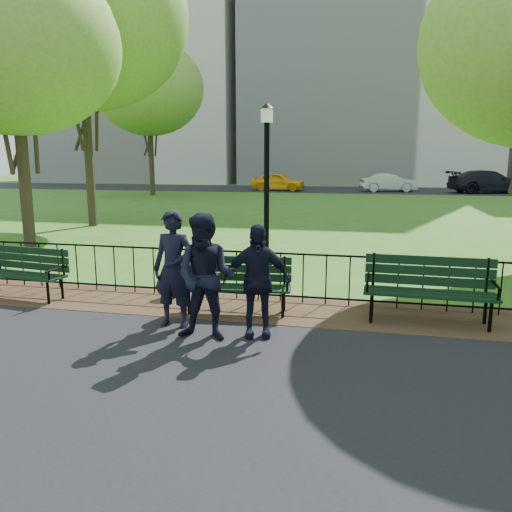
% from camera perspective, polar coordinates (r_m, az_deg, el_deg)
% --- Properties ---
extents(ground, '(120.00, 120.00, 0.00)m').
position_cam_1_polar(ground, '(7.33, -7.79, -9.03)').
color(ground, '#33661B').
extents(asphalt_path, '(60.00, 9.20, 0.01)m').
position_cam_1_polar(asphalt_path, '(4.64, -23.77, -22.61)').
color(asphalt_path, black).
rests_on(asphalt_path, ground).
extents(dirt_strip, '(60.00, 1.60, 0.01)m').
position_cam_1_polar(dirt_strip, '(8.67, -4.34, -5.67)').
color(dirt_strip, '#321F14').
rests_on(dirt_strip, ground).
extents(far_street, '(70.00, 9.00, 0.01)m').
position_cam_1_polar(far_street, '(41.59, 9.31, 7.48)').
color(far_street, black).
rests_on(far_street, ground).
extents(iron_fence, '(24.06, 0.06, 1.00)m').
position_cam_1_polar(iron_fence, '(9.01, -3.46, -1.82)').
color(iron_fence, black).
rests_on(iron_fence, ground).
extents(apartment_west, '(22.00, 15.00, 26.00)m').
position_cam_1_polar(apartment_west, '(60.59, -12.18, 20.81)').
color(apartment_west, silver).
rests_on(apartment_west, ground).
extents(apartment_mid, '(24.00, 15.00, 30.00)m').
position_cam_1_polar(apartment_mid, '(55.86, 12.96, 23.74)').
color(apartment_mid, silver).
rests_on(apartment_mid, ground).
extents(park_bench_main, '(1.92, 0.73, 1.00)m').
position_cam_1_polar(park_bench_main, '(8.18, -4.62, -2.33)').
color(park_bench_main, black).
rests_on(park_bench_main, ground).
extents(park_bench_left_a, '(1.79, 0.76, 0.99)m').
position_cam_1_polar(park_bench_left_a, '(10.04, -24.93, -1.12)').
color(park_bench_left_a, black).
rests_on(park_bench_left_a, ground).
extents(park_bench_right_a, '(1.97, 0.67, 1.11)m').
position_cam_1_polar(park_bench_right_a, '(8.13, 19.19, -2.89)').
color(park_bench_right_a, black).
rests_on(park_bench_right_a, ground).
extents(lamppost, '(0.34, 0.34, 3.74)m').
position_cam_1_polar(lamppost, '(11.70, 1.23, 8.78)').
color(lamppost, black).
rests_on(lamppost, ground).
extents(tree_near_w, '(5.72, 5.72, 7.97)m').
position_cam_1_polar(tree_near_w, '(15.94, -26.05, 20.95)').
color(tree_near_w, '#2D2116').
rests_on(tree_near_w, ground).
extents(tree_mid_w, '(7.66, 7.66, 10.68)m').
position_cam_1_polar(tree_mid_w, '(20.44, -19.47, 24.38)').
color(tree_mid_w, '#2D2116').
rests_on(tree_mid_w, ground).
extents(tree_far_w, '(7.39, 7.39, 10.29)m').
position_cam_1_polar(tree_far_w, '(36.02, -12.17, 18.24)').
color(tree_far_w, '#2D2116').
rests_on(tree_far_w, ground).
extents(person_left, '(0.67, 0.46, 1.76)m').
position_cam_1_polar(person_left, '(7.52, -9.38, -1.48)').
color(person_left, black).
rests_on(person_left, asphalt_path).
extents(person_mid, '(0.87, 0.46, 1.77)m').
position_cam_1_polar(person_mid, '(6.90, -5.71, -2.46)').
color(person_mid, black).
rests_on(person_mid, asphalt_path).
extents(person_right, '(1.01, 0.62, 1.62)m').
position_cam_1_polar(person_right, '(7.01, 0.06, -2.86)').
color(person_right, black).
rests_on(person_right, asphalt_path).
extents(taxi, '(4.37, 2.04, 1.45)m').
position_cam_1_polar(taxi, '(39.83, 2.53, 8.52)').
color(taxi, yellow).
rests_on(taxi, far_street).
extents(sedan_silver, '(4.43, 2.35, 1.39)m').
position_cam_1_polar(sedan_silver, '(39.81, 14.90, 8.11)').
color(sedan_silver, '#B2B4BA').
rests_on(sedan_silver, far_street).
extents(sedan_dark, '(6.09, 3.59, 1.66)m').
position_cam_1_polar(sedan_dark, '(40.71, 25.01, 7.70)').
color(sedan_dark, black).
rests_on(sedan_dark, far_street).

